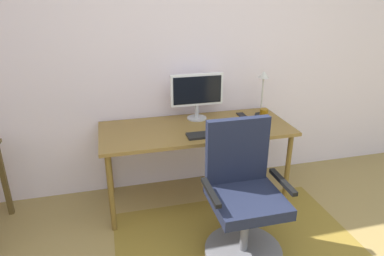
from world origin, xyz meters
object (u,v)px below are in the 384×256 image
(keyboard, at_px, (213,134))
(office_chair, at_px, (243,204))
(computer_mouse, at_px, (243,129))
(desk, at_px, (196,134))
(monitor, at_px, (197,92))
(desk_lamp, at_px, (263,86))
(coffee_cup, at_px, (264,115))
(cell_phone, at_px, (242,115))

(keyboard, height_order, office_chair, office_chair)
(keyboard, distance_m, computer_mouse, 0.28)
(desk, distance_m, monitor, 0.38)
(monitor, bearing_deg, desk_lamp, -6.16)
(keyboard, xyz_separation_m, desk_lamp, (0.58, 0.34, 0.28))
(monitor, xyz_separation_m, coffee_cup, (0.58, -0.19, -0.20))
(keyboard, relative_size, office_chair, 0.43)
(coffee_cup, xyz_separation_m, cell_phone, (-0.15, 0.16, -0.05))
(desk, height_order, computer_mouse, computer_mouse)
(office_chair, bearing_deg, computer_mouse, 69.08)
(office_chair, bearing_deg, keyboard, 95.99)
(coffee_cup, height_order, office_chair, office_chair)
(desk, distance_m, computer_mouse, 0.42)
(cell_phone, bearing_deg, monitor, 175.54)
(keyboard, distance_m, cell_phone, 0.55)
(computer_mouse, height_order, cell_phone, computer_mouse)
(coffee_cup, distance_m, desk_lamp, 0.27)
(keyboard, relative_size, computer_mouse, 4.13)
(keyboard, bearing_deg, office_chair, -83.80)
(desk_lamp, relative_size, office_chair, 0.43)
(keyboard, bearing_deg, computer_mouse, 5.12)
(keyboard, distance_m, office_chair, 0.64)
(computer_mouse, xyz_separation_m, cell_phone, (0.13, 0.35, -0.01))
(monitor, height_order, coffee_cup, monitor)
(cell_phone, bearing_deg, coffee_cup, -46.77)
(desk_lamp, bearing_deg, desk, -168.43)
(cell_phone, bearing_deg, desk, -161.21)
(coffee_cup, xyz_separation_m, desk_lamp, (0.03, 0.12, 0.23))
(monitor, distance_m, cell_phone, 0.50)
(monitor, height_order, cell_phone, monitor)
(cell_phone, xyz_separation_m, office_chair, (-0.35, -0.93, -0.32))
(desk, xyz_separation_m, computer_mouse, (0.37, -0.18, 0.08))
(office_chair, bearing_deg, desk, 100.89)
(keyboard, bearing_deg, coffee_cup, 21.47)
(desk, height_order, cell_phone, cell_phone)
(coffee_cup, xyz_separation_m, office_chair, (-0.50, -0.77, -0.37))
(computer_mouse, xyz_separation_m, office_chair, (-0.22, -0.58, -0.33))
(cell_phone, relative_size, office_chair, 0.14)
(monitor, relative_size, keyboard, 1.12)
(monitor, relative_size, office_chair, 0.48)
(keyboard, relative_size, coffee_cup, 4.07)
(coffee_cup, distance_m, office_chair, 0.99)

